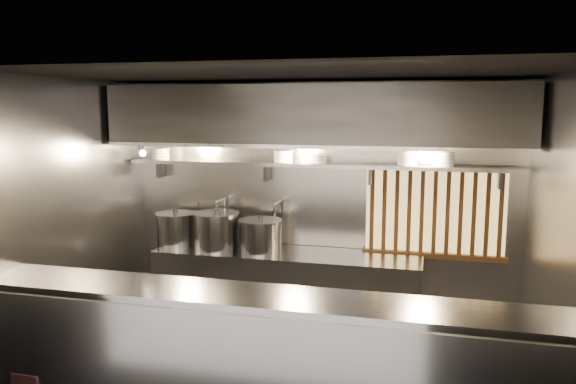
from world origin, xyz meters
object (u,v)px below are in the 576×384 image
at_px(heat_lamp, 141,148).
at_px(stock_pot_mid, 176,229).
at_px(stock_pot_left, 217,231).
at_px(pendant_bulb, 305,158).
at_px(stock_pot_right, 261,236).

bearing_deg(heat_lamp, stock_pot_mid, 52.80).
distance_m(heat_lamp, stock_pot_left, 1.26).
bearing_deg(pendant_bulb, stock_pot_mid, -178.74).
distance_m(pendant_bulb, stock_pot_left, 1.33).
relative_size(heat_lamp, stock_pot_mid, 0.70).
bearing_deg(stock_pot_right, stock_pot_left, 179.06).
distance_m(heat_lamp, stock_pot_mid, 1.05).
height_order(heat_lamp, stock_pot_mid, heat_lamp).
xyz_separation_m(heat_lamp, stock_pot_left, (0.78, 0.25, -0.95)).
xyz_separation_m(stock_pot_left, stock_pot_right, (0.53, -0.01, -0.03)).
relative_size(stock_pot_mid, stock_pot_right, 0.88).
bearing_deg(stock_pot_mid, pendant_bulb, 1.26).
distance_m(heat_lamp, pendant_bulb, 1.83).
height_order(pendant_bulb, stock_pot_mid, pendant_bulb).
xyz_separation_m(heat_lamp, stock_pot_mid, (0.24, 0.32, -0.97)).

